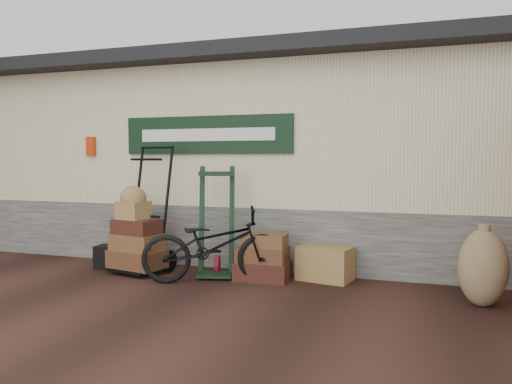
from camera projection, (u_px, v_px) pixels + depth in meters
ground at (198, 284)px, 6.37m from camera, size 80.00×80.00×0.00m
station_building at (263, 158)px, 8.85m from camera, size 14.40×4.10×3.20m
porter_trolley at (147, 207)px, 7.09m from camera, size 1.03×0.86×1.82m
green_barrow at (216, 222)px, 6.79m from camera, size 0.64×0.58×1.49m
suitcase_stack at (262, 257)px, 6.59m from camera, size 0.72×0.46×0.62m
wicker_hamper at (325, 263)px, 6.59m from camera, size 0.76×0.57×0.45m
black_trunk at (108, 257)px, 7.30m from camera, size 0.36×0.32×0.34m
bicycle at (214, 241)px, 6.43m from camera, size 1.30×1.98×1.09m
burlap_sack_left at (483, 268)px, 5.40m from camera, size 0.61×0.55×0.85m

